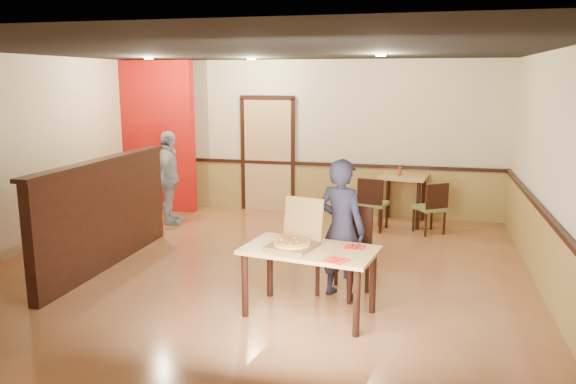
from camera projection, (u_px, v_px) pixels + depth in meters
The scene contains 27 objects.
floor at pixel (255, 273), 7.25m from camera, with size 7.00×7.00×0.00m, color #AC6B43.
ceiling at pixel (253, 50), 6.70m from camera, with size 7.00×7.00×0.00m, color black.
wall_back at pixel (310, 138), 10.31m from camera, with size 7.00×7.00×0.00m, color beige.
wall_left at pixel (13, 157), 7.79m from camera, with size 7.00×7.00×0.00m, color beige.
wall_right at pixel (559, 177), 6.16m from camera, with size 7.00×7.00×0.00m, color beige.
wainscot_back at pixel (310, 188), 10.47m from camera, with size 7.00×0.04×0.90m, color olive.
chair_rail_back at pixel (310, 164), 10.35m from camera, with size 7.00×0.06×0.06m, color black.
wainscot_right at pixel (548, 260), 6.35m from camera, with size 0.04×7.00×0.90m, color olive.
chair_rail_right at pixel (550, 219), 6.27m from camera, with size 0.06×7.00×0.06m, color black.
back_door at pixel (268, 155), 10.52m from camera, with size 0.90×0.06×2.10m, color tan.
booth_partition at pixel (105, 212), 7.38m from camera, with size 0.20×3.10×1.44m.
red_accent_panel at pixel (153, 136), 10.51m from camera, with size 1.60×0.20×2.78m, color #AE110C.
spot_a at pixel (149, 58), 8.95m from camera, with size 0.14×0.14×0.02m, color #FFF7B2.
spot_b at pixel (251, 59), 9.27m from camera, with size 0.14×0.14×0.02m, color #FFF7B2.
spot_c at pixel (381, 55), 7.80m from camera, with size 0.14×0.14×0.02m, color #FFF7B2.
main_table at pixel (310, 258), 5.85m from camera, with size 1.47×0.99×0.73m.
diner_chair at pixel (346, 246), 6.49m from camera, with size 0.66×0.66×1.03m.
side_chair_left at pixel (372, 202), 9.18m from camera, with size 0.52×0.52×0.89m.
side_chair_right at pixel (432, 206), 8.98m from camera, with size 0.58×0.58×0.85m.
side_table at pixel (403, 186), 9.62m from camera, with size 0.87×0.87×0.84m.
diner at pixel (341, 229), 6.30m from camera, with size 0.59×0.38×1.60m, color black.
passerby at pixel (169, 178), 9.57m from camera, with size 0.94×0.39×1.60m, color #93939B.
pizza_box at pixel (294, 241), 5.88m from camera, with size 0.57×0.63×0.48m.
pizza at pixel (292, 243), 5.84m from camera, with size 0.39×0.39×0.03m, color tan.
napkin_near at pixel (336, 260), 5.43m from camera, with size 0.28×0.28×0.01m.
napkin_far at pixel (355, 247), 5.87m from camera, with size 0.21×0.21×0.01m.
condiment at pixel (400, 171), 9.52m from camera, with size 0.06×0.06×0.15m, color #97341B.
Camera 1 is at (2.05, -6.60, 2.46)m, focal length 35.00 mm.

